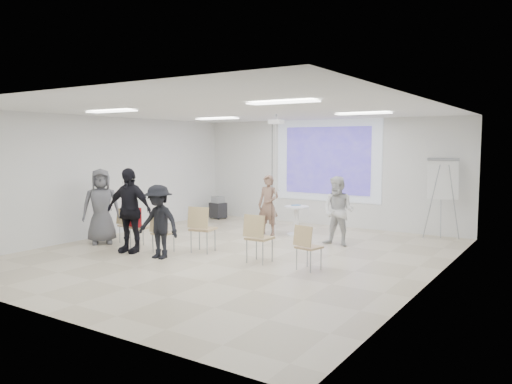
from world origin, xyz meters
The scene contains 30 objects.
floor centered at (0.00, 0.00, -0.05)m, with size 8.00×9.00×0.10m, color beige.
ceiling centered at (0.00, 0.00, 3.05)m, with size 8.00×9.00×0.10m, color white.
wall_back centered at (0.00, 4.55, 1.50)m, with size 8.00×0.10×3.00m, color silver.
wall_left centered at (-4.05, 0.00, 1.50)m, with size 0.10×9.00×3.00m, color silver.
wall_right centered at (4.05, 0.00, 1.50)m, with size 0.10×9.00×3.00m, color silver.
projection_halo centered at (0.00, 4.49, 1.85)m, with size 3.20×0.01×2.30m, color silver.
projection_image centered at (0.00, 4.47, 1.85)m, with size 2.60×0.01×1.90m, color #4335B6.
pedestal_table centered at (0.07, 2.57, 0.43)m, with size 0.79×0.79×0.77m.
player_left centered at (-0.59, 2.28, 0.87)m, with size 0.63×0.43×1.74m, color #8E6957.
player_right centered at (1.46, 1.98, 0.88)m, with size 0.85×0.68×1.76m, color white.
controller_left centered at (-0.41, 2.53, 1.14)m, with size 0.04×0.13×0.04m, color white.
controller_right centered at (1.28, 2.23, 1.19)m, with size 0.04×0.12×0.04m, color white.
chair_far_left centered at (-2.81, -0.44, 0.48)m, with size 0.42×0.44×0.82m.
chair_left_mid centered at (-2.15, -0.70, 0.55)m, with size 0.49×0.52×0.92m.
chair_left_inner centered at (-1.38, -0.79, 0.49)m, with size 0.40×0.43×0.83m.
chair_center centered at (-0.66, -0.31, 0.59)m, with size 0.56×0.59×1.00m.
chair_right_inner centered at (0.84, -0.44, 0.57)m, with size 0.46×0.50×0.96m.
chair_right_far centered at (1.90, -0.42, 0.50)m, with size 0.46×0.49×0.84m.
red_jacket centered at (-2.14, -0.84, 0.72)m, with size 0.45×0.10×0.43m, color #B3161C.
laptop centered at (-1.38, -0.70, 0.44)m, with size 0.30×0.22×0.02m, color black.
audience_left centered at (-2.01, -1.08, 1.04)m, with size 1.21×0.72×2.07m, color black.
audience_mid centered at (-1.06, -1.18, 0.85)m, with size 1.10×0.60×1.70m, color black.
audience_outer centered at (-3.25, -0.79, 0.98)m, with size 0.96×0.63×1.96m, color #5E5E63.
flipchart_easel centered at (3.24, 4.10, 1.46)m, with size 0.81×0.64×1.98m.
av_cart centered at (-3.40, 3.84, 0.32)m, with size 0.53×0.46×0.69m.
ceiling_projector centered at (0.10, 1.49, 2.69)m, with size 0.30×0.25×3.00m.
fluor_panel_nw centered at (-2.00, 2.00, 2.97)m, with size 1.20×0.30×0.02m, color white.
fluor_panel_ne centered at (2.00, 2.00, 2.97)m, with size 1.20×0.30×0.02m, color white.
fluor_panel_sw centered at (-2.00, -1.50, 2.97)m, with size 1.20×0.30×0.02m, color white.
fluor_panel_se centered at (2.00, -1.50, 2.97)m, with size 1.20×0.30×0.02m, color white.
Camera 1 is at (6.02, -8.44, 2.31)m, focal length 35.00 mm.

